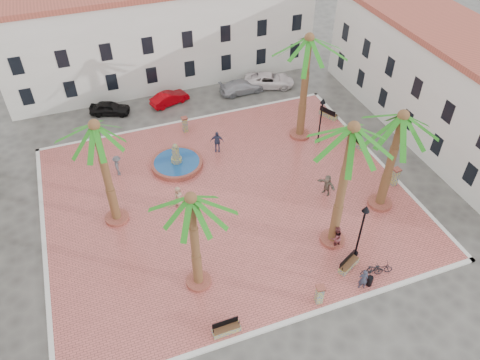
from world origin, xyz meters
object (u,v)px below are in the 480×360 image
Objects in this scene: bicycle_b at (372,270)px; bollard_n at (185,124)px; bench_ne at (328,114)px; car_red at (170,98)px; car_black at (110,108)px; palm_e at (400,128)px; cyclist_b at (336,237)px; lamppost_s at (363,223)px; pedestrian_fountain_b at (217,142)px; pedestrian_fountain_a at (178,196)px; litter_bin at (370,281)px; bollard_se at (320,294)px; lamppost_e at (321,113)px; palm_s at (351,142)px; pedestrian_east at (327,185)px; bench_s at (226,329)px; palm_ne at (308,50)px; bollard_e at (395,176)px; fountain at (177,163)px; bench_se at (349,264)px; bicycle_a at (380,268)px; palm_sw at (192,210)px; palm_nw at (97,137)px; car_silver at (242,87)px; cyclist_a at (363,279)px; car_white at (269,80)px; bench_e at (357,142)px; pedestrian_north at (118,165)px.

bollard_n is at bearing 32.62° from bicycle_b.
car_red is (-13.01, 7.43, 0.20)m from bench_ne.
bollard_n is at bearing -112.90° from car_black.
palm_e is 8.13m from cyclist_b.
pedestrian_fountain_b is at bearing 110.00° from lamppost_s.
palm_e is 4.99× the size of pedestrian_fountain_a.
bollard_n is at bearing 107.68° from litter_bin.
bollard_se reaches higher than car_red.
bench_ne is 0.43× the size of lamppost_e.
palm_s reaches higher than bollard_se.
pedestrian_east is (-2.47, -6.06, -2.02)m from lamppost_e.
bench_s is 0.37× the size of lamppost_s.
car_black is (-2.86, 14.08, -0.34)m from pedestrian_fountain_a.
palm_ne is 19.10m from car_black.
bollard_e is at bearing -45.45° from pedestrian_fountain_a.
bench_s is 1.09× the size of bicycle_b.
lamppost_s reaches higher than cyclist_b.
fountain is at bearing 124.44° from palm_s.
lamppost_s reaches higher than car_red.
fountain reaches higher than bench_se.
pedestrian_fountain_a is at bearing 106.77° from bench_se.
lamppost_e is 2.69× the size of bicycle_a.
palm_sw is at bearing 148.77° from bollard_se.
bench_s is 13.58m from pedestrian_east.
pedestrian_fountain_a is (0.63, 7.16, -5.52)m from palm_sw.
palm_nw is 18.79m from litter_bin.
bench_se is 3.45m from bollard_se.
pedestrian_east is at bearing -55.89° from bollard_n.
bollard_e is at bearing -19.06° from bicycle_a.
bicycle_b is 7.78m from pedestrian_east.
bollard_n is at bearing 121.94° from car_silver.
palm_e reaches higher than cyclist_a.
fountain is at bearing 151.98° from car_red.
bicycle_b is 0.30× the size of car_white.
palm_sw is at bearing 109.18° from bench_e.
bicycle_b is at bearing 2.72° from bench_s.
bicycle_b is 0.40× the size of car_red.
bollard_se reaches higher than bench_s.
palm_sw reaches higher than car_white.
bench_se is at bearing 78.81° from bicycle_a.
lamppost_e is 11.74m from bollard_n.
palm_s is 8.35m from bench_se.
lamppost_s is at bearing 79.32° from litter_bin.
lamppost_e is 6.85m from pedestrian_east.
litter_bin is 0.14× the size of car_white.
bench_e is at bearing -93.38° from pedestrian_north.
car_white is at bearing 4.83° from bench_e.
bench_e is 1.35× the size of bicycle_b.
bollard_n reaches higher than car_white.
bicycle_b is 24.27m from car_white.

